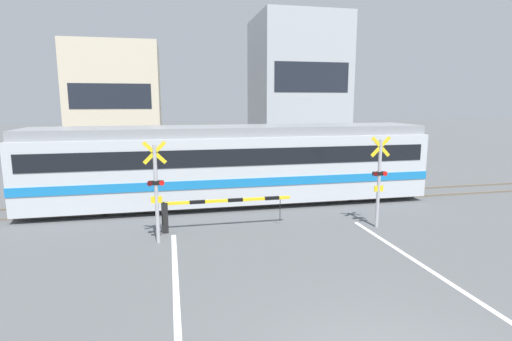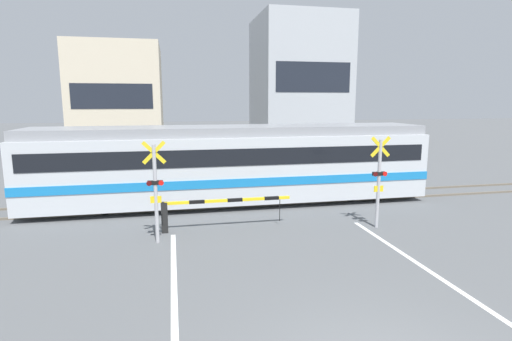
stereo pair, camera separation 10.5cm
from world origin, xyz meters
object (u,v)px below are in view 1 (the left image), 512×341
at_px(crossing_signal_right, 379,178).
at_px(crossing_signal_left, 156,188).
at_px(crossing_barrier_far, 278,170).
at_px(commuter_train, 232,162).
at_px(crossing_barrier_near, 203,208).

bearing_deg(crossing_signal_right, crossing_signal_left, 180.00).
height_order(crossing_barrier_far, crossing_signal_right, crossing_signal_right).
bearing_deg(commuter_train, crossing_signal_right, -45.01).
xyz_separation_m(crossing_signal_left, crossing_signal_right, (7.10, 0.00, 0.00)).
xyz_separation_m(commuter_train, crossing_signal_right, (4.20, -4.20, -0.02)).
distance_m(commuter_train, crossing_signal_left, 5.11).
bearing_deg(commuter_train, crossing_signal_left, -124.58).
distance_m(crossing_barrier_near, crossing_signal_right, 5.85).
height_order(crossing_barrier_far, crossing_signal_left, crossing_signal_left).
height_order(crossing_signal_left, crossing_signal_right, same).
bearing_deg(crossing_barrier_near, crossing_signal_left, -147.16).
relative_size(commuter_train, crossing_barrier_near, 3.75).
xyz_separation_m(commuter_train, crossing_signal_left, (-2.90, -4.20, -0.02)).
distance_m(crossing_signal_left, crossing_signal_right, 7.10).
relative_size(crossing_barrier_near, crossing_signal_left, 1.39).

